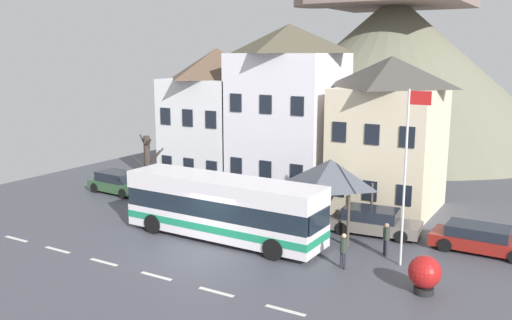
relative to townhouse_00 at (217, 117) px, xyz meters
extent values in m
cube|color=#494A54|center=(7.28, -12.34, -4.71)|extent=(40.00, 60.00, 0.06)
cube|color=silver|center=(-1.72, -15.09, -4.68)|extent=(1.60, 0.20, 0.01)
cube|color=silver|center=(1.28, -15.09, -4.68)|extent=(1.60, 0.20, 0.01)
cube|color=silver|center=(4.28, -15.09, -4.68)|extent=(1.60, 0.20, 0.01)
cube|color=silver|center=(7.28, -15.09, -4.68)|extent=(1.60, 0.20, 0.01)
cube|color=silver|center=(10.28, -15.09, -4.68)|extent=(1.60, 0.20, 0.01)
cube|color=silver|center=(13.28, -15.09, -4.68)|extent=(1.60, 0.20, 0.01)
cube|color=white|center=(0.00, 0.00, -1.02)|extent=(5.48, 6.68, 7.33)
pyramid|color=brown|center=(0.00, 0.00, 3.66)|extent=(5.48, 6.68, 2.04)
cube|color=black|center=(-1.83, -3.37, -2.93)|extent=(0.80, 0.06, 1.10)
cube|color=black|center=(0.00, -3.37, -2.93)|extent=(0.80, 0.06, 1.10)
cube|color=black|center=(1.83, -3.37, -2.93)|extent=(0.80, 0.06, 1.10)
cube|color=black|center=(-1.83, -3.37, 0.26)|extent=(0.80, 0.06, 1.10)
cube|color=black|center=(0.00, -3.37, 0.26)|extent=(0.80, 0.06, 1.10)
cube|color=black|center=(1.83, -3.37, 0.26)|extent=(0.80, 0.06, 1.10)
cube|color=white|center=(5.77, -0.45, -0.17)|extent=(6.22, 5.78, 9.02)
pyramid|color=brown|center=(5.77, -0.45, 5.23)|extent=(6.22, 5.78, 1.78)
cube|color=black|center=(3.69, -3.37, -2.52)|extent=(0.80, 0.06, 1.10)
cube|color=black|center=(5.77, -3.37, -2.52)|extent=(0.80, 0.06, 1.10)
cube|color=black|center=(7.84, -3.37, -2.52)|extent=(0.80, 0.06, 1.10)
cube|color=black|center=(3.69, -3.37, 1.40)|extent=(0.80, 0.06, 1.10)
cube|color=black|center=(5.77, -3.37, 1.40)|extent=(0.80, 0.06, 1.10)
cube|color=black|center=(7.84, -3.37, 1.40)|extent=(0.80, 0.06, 1.10)
cube|color=beige|center=(12.27, -0.41, -1.13)|extent=(5.58, 5.86, 7.10)
pyramid|color=#46423D|center=(12.27, -0.41, 3.31)|extent=(5.58, 5.86, 1.76)
cube|color=black|center=(10.41, -3.37, -2.98)|extent=(0.80, 0.06, 1.10)
cube|color=black|center=(12.27, -3.37, -2.98)|extent=(0.80, 0.06, 1.10)
cube|color=black|center=(14.13, -3.37, -2.98)|extent=(0.80, 0.06, 1.10)
cube|color=black|center=(10.41, -3.37, 0.11)|extent=(0.80, 0.06, 1.10)
cube|color=black|center=(12.27, -3.37, 0.11)|extent=(0.80, 0.06, 1.10)
cube|color=black|center=(14.13, -3.37, 0.11)|extent=(0.80, 0.06, 1.10)
cone|color=slate|center=(5.16, 23.11, 2.65)|extent=(33.71, 33.71, 14.66)
cube|color=white|center=(7.07, -9.85, -3.89)|extent=(10.38, 2.58, 1.07)
cube|color=#1E8C60|center=(7.07, -9.85, -3.84)|extent=(10.40, 2.60, 0.36)
cube|color=#19232D|center=(7.07, -9.85, -2.91)|extent=(10.27, 2.53, 0.90)
cube|color=white|center=(7.07, -9.85, -2.03)|extent=(10.38, 2.58, 0.85)
cube|color=#19232D|center=(12.26, -9.92, -2.91)|extent=(0.09, 2.03, 0.87)
cylinder|color=black|center=(10.60, -8.74, -4.18)|extent=(1.00, 0.29, 1.00)
cylinder|color=black|center=(10.57, -11.06, -4.18)|extent=(1.00, 0.29, 1.00)
cylinder|color=black|center=(3.57, -8.63, -4.18)|extent=(1.00, 0.29, 1.00)
cylinder|color=black|center=(3.54, -10.95, -4.18)|extent=(1.00, 0.29, 1.00)
cylinder|color=#473D33|center=(9.46, -4.45, -3.48)|extent=(0.14, 0.14, 2.40)
cylinder|color=#473D33|center=(12.76, -4.45, -3.48)|extent=(0.14, 0.14, 2.40)
cylinder|color=#473D33|center=(9.46, -7.75, -3.48)|extent=(0.14, 0.14, 2.40)
cylinder|color=#473D33|center=(12.76, -7.75, -3.48)|extent=(0.14, 0.14, 2.40)
pyramid|color=#4C515B|center=(11.11, -6.10, -1.59)|extent=(3.60, 3.60, 1.39)
cube|color=silver|center=(1.62, -5.37, -4.15)|extent=(4.43, 2.23, 0.69)
cube|color=#1E232D|center=(1.41, -5.39, -3.56)|extent=(2.71, 1.85, 0.50)
cylinder|color=black|center=(2.94, -4.37, -4.36)|extent=(0.66, 0.26, 0.64)
cylinder|color=black|center=(3.11, -6.11, -4.36)|extent=(0.66, 0.26, 0.64)
cylinder|color=black|center=(0.13, -4.64, -4.36)|extent=(0.66, 0.26, 0.64)
cylinder|color=black|center=(0.30, -6.38, -4.36)|extent=(0.66, 0.26, 0.64)
cube|color=#325534|center=(-3.94, -5.76, -4.20)|extent=(4.17, 2.09, 0.60)
cube|color=#1E232D|center=(-4.14, -5.74, -3.60)|extent=(2.53, 1.77, 0.59)
cylinder|color=black|center=(-2.55, -4.96, -4.36)|extent=(0.65, 0.24, 0.64)
cylinder|color=black|center=(-2.66, -6.72, -4.36)|extent=(0.65, 0.24, 0.64)
cylinder|color=black|center=(-5.22, -4.79, -4.36)|extent=(0.65, 0.24, 0.64)
cylinder|color=black|center=(-5.33, -6.55, -4.36)|extent=(0.65, 0.24, 0.64)
cube|color=slate|center=(13.26, -5.29, -4.22)|extent=(4.64, 2.13, 0.56)
cube|color=#1E232D|center=(13.03, -5.31, -3.65)|extent=(2.83, 1.76, 0.58)
cylinder|color=black|center=(14.66, -4.34, -4.36)|extent=(0.66, 0.26, 0.64)
cylinder|color=black|center=(14.81, -5.99, -4.36)|extent=(0.66, 0.26, 0.64)
cylinder|color=black|center=(11.70, -4.60, -4.36)|extent=(0.66, 0.26, 0.64)
cylinder|color=black|center=(11.85, -6.25, -4.36)|extent=(0.66, 0.26, 0.64)
cube|color=maroon|center=(18.38, -5.22, -4.22)|extent=(4.56, 1.88, 0.55)
cube|color=#1E232D|center=(18.15, -5.22, -3.70)|extent=(2.74, 1.64, 0.50)
cylinder|color=black|center=(16.88, -4.33, -4.36)|extent=(0.64, 0.20, 0.64)
cylinder|color=black|center=(16.87, -6.10, -4.36)|extent=(0.64, 0.20, 0.64)
cylinder|color=#2D2D38|center=(13.51, -10.40, -4.29)|extent=(0.12, 0.12, 0.79)
cylinder|color=#2D2D38|center=(13.70, -10.45, -4.29)|extent=(0.12, 0.12, 0.79)
cylinder|color=#2D382D|center=(13.61, -10.43, -3.63)|extent=(0.32, 0.32, 0.62)
sphere|color=tan|center=(13.61, -10.43, -3.21)|extent=(0.21, 0.21, 0.21)
cylinder|color=#2D2D38|center=(14.75, -8.05, -4.29)|extent=(0.14, 0.14, 0.79)
cylinder|color=#2D2D38|center=(14.61, -7.91, -4.29)|extent=(0.14, 0.14, 0.79)
cylinder|color=#2D382D|center=(14.68, -7.98, -3.65)|extent=(0.30, 0.30, 0.58)
sphere|color=#9E7A60|center=(14.68, -7.98, -3.26)|extent=(0.21, 0.21, 0.21)
cube|color=#473828|center=(11.98, -4.07, -4.23)|extent=(1.69, 0.45, 0.08)
cube|color=#473828|center=(11.98, -3.84, -4.01)|extent=(1.69, 0.06, 0.40)
cube|color=#2D2D33|center=(11.21, -4.07, -4.45)|extent=(0.08, 0.36, 0.45)
cube|color=#2D2D33|center=(12.75, -4.07, -4.45)|extent=(0.08, 0.36, 0.45)
cylinder|color=silver|center=(15.58, -8.76, -0.88)|extent=(0.10, 0.10, 7.59)
cube|color=red|center=(16.03, -8.76, 2.56)|extent=(0.90, 0.03, 0.56)
cylinder|color=black|center=(17.18, -11.16, -4.55)|extent=(0.75, 0.75, 0.25)
sphere|color=#B21919|center=(17.18, -11.16, -3.80)|extent=(1.25, 1.25, 1.25)
cylinder|color=#382D28|center=(0.96, -8.37, -2.44)|extent=(0.35, 0.35, 4.48)
cylinder|color=#382D28|center=(1.17, -8.43, -0.69)|extent=(0.52, 0.24, 0.80)
cylinder|color=#382D28|center=(1.18, -7.93, -1.48)|extent=(0.55, 0.98, 1.07)
cylinder|color=#382D28|center=(0.60, -8.22, -0.56)|extent=(0.83, 0.40, 0.77)
cylinder|color=#382D28|center=(1.24, -8.65, -0.53)|extent=(0.65, 0.65, 0.54)
cylinder|color=#382D28|center=(0.51, -8.56, -1.69)|extent=(0.95, 0.45, 0.80)
cylinder|color=#382D28|center=(1.38, -8.31, -1.43)|extent=(0.90, 0.19, 0.97)
camera|label=1|loc=(21.66, -31.27, 4.36)|focal=38.52mm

